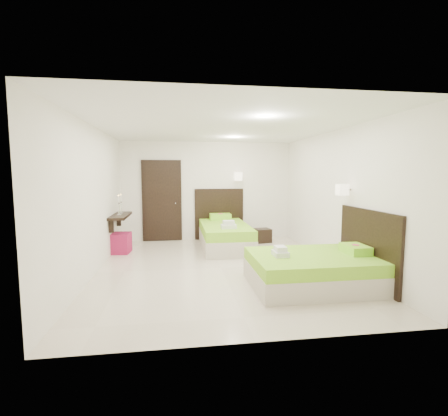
{
  "coord_description": "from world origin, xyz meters",
  "views": [
    {
      "loc": [
        -0.79,
        -5.9,
        1.76
      ],
      "look_at": [
        0.1,
        0.3,
        1.1
      ],
      "focal_mm": 26.0,
      "sensor_mm": 36.0,
      "label": 1
    }
  ],
  "objects": [
    {
      "name": "floor",
      "position": [
        0.0,
        0.0,
        0.0
      ],
      "size": [
        5.5,
        5.5,
        0.0
      ],
      "primitive_type": "plane",
      "color": "beige",
      "rests_on": "ground"
    },
    {
      "name": "bed_single",
      "position": [
        0.31,
        1.74,
        0.32
      ],
      "size": [
        1.31,
        2.18,
        1.8
      ],
      "color": "#BCB4A1",
      "rests_on": "ground"
    },
    {
      "name": "bed_double",
      "position": [
        1.36,
        -1.17,
        0.28
      ],
      "size": [
        1.91,
        1.63,
        1.58
      ],
      "color": "#BCB4A1",
      "rests_on": "ground"
    },
    {
      "name": "nightstand",
      "position": [
        1.37,
        2.14,
        0.18
      ],
      "size": [
        0.45,
        0.41,
        0.35
      ],
      "primitive_type": "cube",
      "rotation": [
        0.0,
        0.0,
        0.17
      ],
      "color": "black",
      "rests_on": "ground"
    },
    {
      "name": "ottoman",
      "position": [
        -2.09,
        1.47,
        0.22
      ],
      "size": [
        0.49,
        0.49,
        0.45
      ],
      "primitive_type": "cube",
      "rotation": [
        0.0,
        0.0,
        -0.1
      ],
      "color": "maroon",
      "rests_on": "ground"
    },
    {
      "name": "door",
      "position": [
        -1.2,
        2.7,
        1.05
      ],
      "size": [
        1.02,
        0.15,
        2.14
      ],
      "color": "black",
      "rests_on": "ground"
    },
    {
      "name": "console_shelf",
      "position": [
        -2.08,
        1.6,
        0.82
      ],
      "size": [
        0.35,
        1.2,
        0.78
      ],
      "color": "black",
      "rests_on": "ground"
    }
  ]
}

